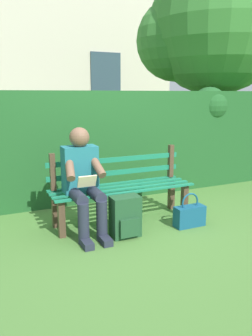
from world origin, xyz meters
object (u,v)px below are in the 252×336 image
(park_bench, at_px, (121,187))
(tree, at_px, (210,29))
(backpack, at_px, (125,217))
(handbag, at_px, (190,215))
(person_seated, at_px, (83,179))

(park_bench, xyz_separation_m, tree, (-2.86, -2.15, 2.36))
(backpack, height_order, handbag, backpack)
(backpack, xyz_separation_m, handbag, (-0.80, 0.05, -0.09))
(park_bench, distance_m, tree, 4.29)
(person_seated, relative_size, tree, 0.28)
(tree, distance_m, backpack, 4.74)
(backpack, bearing_deg, park_bench, -107.25)
(person_seated, relative_size, handbag, 2.88)
(handbag, bearing_deg, park_bench, -38.64)
(park_bench, relative_size, backpack, 3.84)
(person_seated, height_order, tree, tree)
(person_seated, bearing_deg, handbag, 162.77)
(backpack, bearing_deg, tree, -138.92)
(park_bench, relative_size, handbag, 4.28)
(person_seated, xyz_separation_m, tree, (-3.37, -2.31, 2.16))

